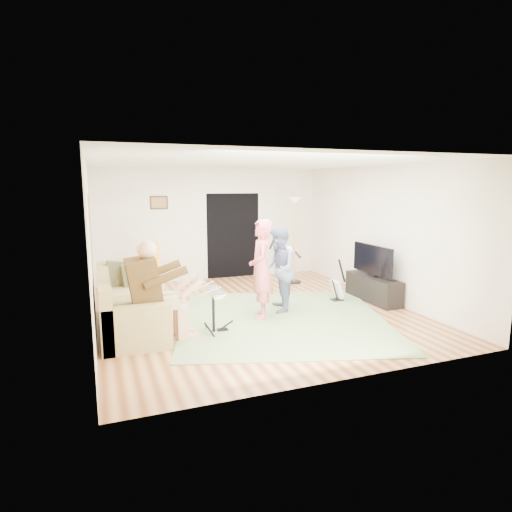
{
  "coord_description": "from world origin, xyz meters",
  "views": [
    {
      "loc": [
        -2.67,
        -7.14,
        2.33
      ],
      "look_at": [
        0.14,
        0.3,
        0.98
      ],
      "focal_mm": 30.0,
      "sensor_mm": 36.0,
      "label": 1
    }
  ],
  "objects": [
    {
      "name": "drum_kit",
      "position": [
        -1.0,
        -0.83,
        0.31
      ],
      "size": [
        0.39,
        0.69,
        0.71
      ],
      "color": "black",
      "rests_on": "floor"
    },
    {
      "name": "doorway",
      "position": [
        0.55,
        2.99,
        1.05
      ],
      "size": [
        2.1,
        0.0,
        2.1
      ],
      "primitive_type": "plane",
      "rotation": [
        1.57,
        0.0,
        0.0
      ],
      "color": "black",
      "rests_on": "walls"
    },
    {
      "name": "guitar_spare",
      "position": [
        1.82,
        0.09,
        0.24
      ],
      "size": [
        0.31,
        0.27,
        0.85
      ],
      "color": "black",
      "rests_on": "floor"
    },
    {
      "name": "singer",
      "position": [
        -0.02,
        -0.39,
        0.87
      ],
      "size": [
        0.59,
        0.73,
        1.74
      ],
      "primitive_type": "imported",
      "rotation": [
        0.0,
        0.0,
        -1.89
      ],
      "color": "#DA5E6B",
      "rests_on": "floor"
    },
    {
      "name": "floor",
      "position": [
        0.0,
        0.0,
        0.0
      ],
      "size": [
        6.0,
        6.0,
        0.0
      ],
      "primitive_type": "plane",
      "color": "brown",
      "rests_on": "ground"
    },
    {
      "name": "walls",
      "position": [
        0.0,
        0.0,
        1.35
      ],
      "size": [
        5.5,
        6.0,
        2.7
      ],
      "primitive_type": null,
      "color": "#EFE2CF",
      "rests_on": "floor"
    },
    {
      "name": "guitarist",
      "position": [
        0.41,
        -0.14,
        0.79
      ],
      "size": [
        0.82,
        0.92,
        1.57
      ],
      "primitive_type": "imported",
      "rotation": [
        0.0,
        0.0,
        -1.91
      ],
      "color": "slate",
      "rests_on": "floor"
    },
    {
      "name": "area_rug",
      "position": [
        0.31,
        -0.62,
        0.01
      ],
      "size": [
        4.36,
        4.47,
        0.02
      ],
      "primitive_type": "cube",
      "rotation": [
        0.0,
        0.0,
        -0.29
      ],
      "color": "#6B834F",
      "rests_on": "floor"
    },
    {
      "name": "picture_frame",
      "position": [
        -1.25,
        2.99,
        1.9
      ],
      "size": [
        0.42,
        0.03,
        0.32
      ],
      "primitive_type": "cube",
      "color": "#3F2314",
      "rests_on": "walls"
    },
    {
      "name": "window_blinds",
      "position": [
        -2.74,
        0.2,
        1.55
      ],
      "size": [
        0.0,
        2.05,
        2.05
      ],
      "primitive_type": "plane",
      "rotation": [
        1.57,
        0.0,
        1.57
      ],
      "color": "brown",
      "rests_on": "walls"
    },
    {
      "name": "television",
      "position": [
        2.45,
        -0.15,
        0.85
      ],
      "size": [
        0.06,
        1.2,
        0.58
      ],
      "primitive_type": "cube",
      "color": "black",
      "rests_on": "tv_cabinet"
    },
    {
      "name": "tv_cabinet",
      "position": [
        2.5,
        -0.15,
        0.25
      ],
      "size": [
        0.4,
        1.4,
        0.5
      ],
      "primitive_type": "cube",
      "color": "black",
      "rests_on": "floor"
    },
    {
      "name": "guitar_held",
      "position": [
        0.61,
        -0.14,
        1.07
      ],
      "size": [
        0.3,
        0.61,
        0.26
      ],
      "primitive_type": null,
      "rotation": [
        0.0,
        0.0,
        -0.31
      ],
      "color": "white",
      "rests_on": "guitarist"
    },
    {
      "name": "dining_chair",
      "position": [
        -1.66,
        1.65,
        0.39
      ],
      "size": [
        0.5,
        0.52,
        1.1
      ],
      "rotation": [
        0.0,
        0.0,
        0.07
      ],
      "color": "#C8B782",
      "rests_on": "floor"
    },
    {
      "name": "sofa",
      "position": [
        -2.3,
        -0.18,
        0.31
      ],
      "size": [
        0.96,
        2.32,
        0.94
      ],
      "color": "#A48F52",
      "rests_on": "floor"
    },
    {
      "name": "torchiere_lamp",
      "position": [
        1.7,
        1.88,
        1.38
      ],
      "size": [
        0.36,
        0.36,
        2.02
      ],
      "color": "black",
      "rests_on": "floor"
    },
    {
      "name": "drummer",
      "position": [
        -1.85,
        -0.83,
        0.59
      ],
      "size": [
        0.98,
        0.55,
        1.51
      ],
      "color": "#4C3515",
      "rests_on": "sofa"
    },
    {
      "name": "microphone",
      "position": [
        0.18,
        -0.39,
        1.3
      ],
      "size": [
        0.06,
        0.06,
        0.24
      ],
      "primitive_type": null,
      "color": "black",
      "rests_on": "singer"
    },
    {
      "name": "ceiling",
      "position": [
        0.0,
        0.0,
        2.7
      ],
      "size": [
        6.0,
        6.0,
        0.0
      ],
      "primitive_type": "plane",
      "rotation": [
        3.14,
        0.0,
        0.0
      ],
      "color": "white",
      "rests_on": "walls"
    }
  ]
}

